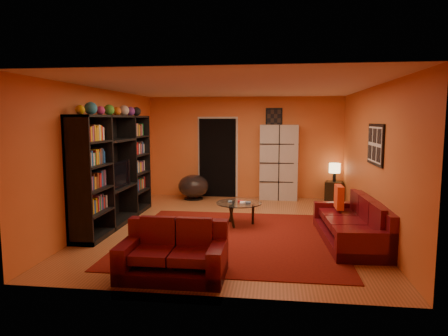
# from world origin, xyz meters

# --- Properties ---
(floor) EXTENTS (6.00, 6.00, 0.00)m
(floor) POSITION_xyz_m (0.00, 0.00, 0.00)
(floor) COLOR brown
(floor) RESTS_ON ground
(ceiling) EXTENTS (6.00, 6.00, 0.00)m
(ceiling) POSITION_xyz_m (0.00, 0.00, 2.60)
(ceiling) COLOR white
(ceiling) RESTS_ON wall_back
(wall_back) EXTENTS (6.00, 0.00, 6.00)m
(wall_back) POSITION_xyz_m (0.00, 3.00, 1.30)
(wall_back) COLOR orange
(wall_back) RESTS_ON floor
(wall_front) EXTENTS (6.00, 0.00, 6.00)m
(wall_front) POSITION_xyz_m (0.00, -3.00, 1.30)
(wall_front) COLOR orange
(wall_front) RESTS_ON floor
(wall_left) EXTENTS (0.00, 6.00, 6.00)m
(wall_left) POSITION_xyz_m (-2.50, 0.00, 1.30)
(wall_left) COLOR orange
(wall_left) RESTS_ON floor
(wall_right) EXTENTS (0.00, 6.00, 6.00)m
(wall_right) POSITION_xyz_m (2.50, 0.00, 1.30)
(wall_right) COLOR orange
(wall_right) RESTS_ON floor
(rug) EXTENTS (3.60, 3.60, 0.01)m
(rug) POSITION_xyz_m (0.10, -0.70, 0.01)
(rug) COLOR #510D09
(rug) RESTS_ON floor
(doorway) EXTENTS (0.95, 0.10, 2.04)m
(doorway) POSITION_xyz_m (-0.70, 2.96, 1.02)
(doorway) COLOR black
(doorway) RESTS_ON floor
(wall_art_right) EXTENTS (0.03, 1.00, 0.70)m
(wall_art_right) POSITION_xyz_m (2.48, -0.30, 1.60)
(wall_art_right) COLOR black
(wall_art_right) RESTS_ON wall_right
(wall_art_back) EXTENTS (0.42, 0.03, 0.52)m
(wall_art_back) POSITION_xyz_m (0.75, 2.98, 2.05)
(wall_art_back) COLOR black
(wall_art_back) RESTS_ON wall_back
(entertainment_unit) EXTENTS (0.45, 3.00, 2.10)m
(entertainment_unit) POSITION_xyz_m (-2.27, 0.00, 1.05)
(entertainment_unit) COLOR black
(entertainment_unit) RESTS_ON floor
(tv) EXTENTS (0.88, 0.12, 0.51)m
(tv) POSITION_xyz_m (-2.23, -0.08, 0.97)
(tv) COLOR black
(tv) RESTS_ON entertainment_unit
(sofa) EXTENTS (1.01, 2.22, 0.85)m
(sofa) POSITION_xyz_m (2.14, -0.67, 0.29)
(sofa) COLOR #4D0A11
(sofa) RESTS_ON rug
(loveseat) EXTENTS (1.35, 0.82, 0.85)m
(loveseat) POSITION_xyz_m (-0.49, -2.42, 0.29)
(loveseat) COLOR #4D0A11
(loveseat) RESTS_ON rug
(throw_pillow) EXTENTS (0.12, 0.42, 0.42)m
(throw_pillow) POSITION_xyz_m (1.95, -0.03, 0.63)
(throw_pillow) COLOR #F6441B
(throw_pillow) RESTS_ON sofa
(coffee_table) EXTENTS (0.87, 0.87, 0.43)m
(coffee_table) POSITION_xyz_m (0.12, 0.14, 0.39)
(coffee_table) COLOR silver
(coffee_table) RESTS_ON floor
(storage_cabinet) EXTENTS (0.96, 0.45, 1.89)m
(storage_cabinet) POSITION_xyz_m (0.89, 2.80, 0.94)
(storage_cabinet) COLOR #B7B1A9
(storage_cabinet) RESTS_ON floor
(bowl_chair) EXTENTS (0.77, 0.77, 0.62)m
(bowl_chair) POSITION_xyz_m (-1.25, 2.50, 0.33)
(bowl_chair) COLOR black
(bowl_chair) RESTS_ON floor
(side_table) EXTENTS (0.49, 0.49, 0.50)m
(side_table) POSITION_xyz_m (2.25, 2.67, 0.25)
(side_table) COLOR black
(side_table) RESTS_ON floor
(table_lamp) EXTENTS (0.27, 0.27, 0.45)m
(table_lamp) POSITION_xyz_m (2.25, 2.67, 0.82)
(table_lamp) COLOR black
(table_lamp) RESTS_ON side_table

